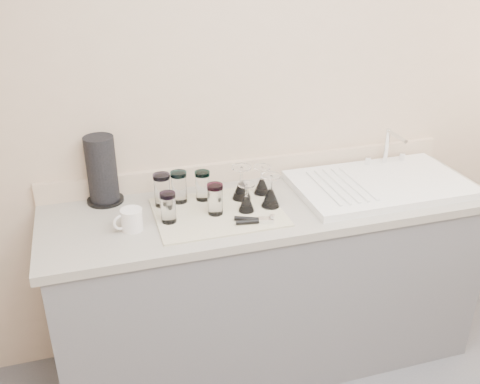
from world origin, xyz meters
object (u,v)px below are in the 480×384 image
object	(u,v)px
goblet_back_right	(262,184)
goblet_front_left	(246,201)
tumbler_cyan	(179,187)
sink_unit	(380,183)
white_mug	(131,220)
tumbler_lavender	(215,199)
goblet_front_right	(271,196)
tumbler_teal	(162,190)
goblet_back_left	(242,188)
paper_towel_roll	(102,171)
tumbler_magenta	(168,207)
tumbler_purple	(203,185)
can_opener	(255,220)

from	to	relation	value
goblet_back_right	goblet_front_left	distance (m)	0.19
tumbler_cyan	sink_unit	bearing A→B (deg)	-6.79
white_mug	tumbler_lavender	bearing A→B (deg)	3.52
tumbler_cyan	goblet_front_right	size ratio (longest dim) A/B	0.96
goblet_front_left	tumbler_teal	bearing A→B (deg)	155.20
sink_unit	tumbler_teal	world-z (taller)	sink_unit
tumbler_lavender	goblet_front_left	xyz separation A→B (m)	(0.14, -0.01, -0.03)
tumbler_cyan	tumbler_lavender	xyz separation A→B (m)	(0.13, -0.16, -0.00)
goblet_front_right	goblet_back_left	bearing A→B (deg)	131.93
goblet_front_left	goblet_front_right	bearing A→B (deg)	5.27
sink_unit	goblet_back_left	bearing A→B (deg)	174.48
goblet_back_left	goblet_front_left	distance (m)	0.12
tumbler_lavender	sink_unit	bearing A→B (deg)	3.05
goblet_back_left	paper_towel_roll	world-z (taller)	paper_towel_roll
goblet_back_right	tumbler_magenta	bearing A→B (deg)	-162.69
white_mug	goblet_back_right	bearing A→B (deg)	13.93
sink_unit	tumbler_purple	world-z (taller)	sink_unit
white_mug	goblet_front_right	bearing A→B (deg)	1.85
sink_unit	tumbler_cyan	distance (m)	0.96
can_opener	goblet_front_left	bearing A→B (deg)	90.33
tumbler_magenta	goblet_back_left	bearing A→B (deg)	18.91
tumbler_lavender	goblet_back_right	bearing A→B (deg)	27.08
goblet_back_right	goblet_back_left	bearing A→B (deg)	-168.34
sink_unit	goblet_front_left	distance (m)	0.70
tumbler_cyan	tumbler_purple	size ratio (longest dim) A/B	1.07
sink_unit	tumbler_teal	bearing A→B (deg)	174.46
goblet_back_right	goblet_front_left	size ratio (longest dim) A/B	1.04
tumbler_cyan	tumbler_magenta	size ratio (longest dim) A/B	1.09
sink_unit	white_mug	bearing A→B (deg)	-176.81
tumbler_teal	tumbler_purple	distance (m)	0.18
goblet_back_right	paper_towel_roll	distance (m)	0.73
sink_unit	tumbler_purple	bearing A→B (deg)	172.85
tumbler_purple	goblet_front_right	distance (m)	0.31
goblet_front_right	white_mug	xyz separation A→B (m)	(-0.61, -0.02, -0.01)
tumbler_cyan	goblet_back_left	xyz separation A→B (m)	(0.28, -0.05, -0.02)
paper_towel_roll	tumbler_teal	bearing A→B (deg)	-27.85
tumbler_teal	sink_unit	bearing A→B (deg)	-5.54
white_mug	tumbler_cyan	bearing A→B (deg)	37.32
tumbler_magenta	goblet_front_right	distance (m)	0.46
goblet_front_left	goblet_front_right	distance (m)	0.12
tumbler_magenta	goblet_back_right	xyz separation A→B (m)	(0.46, 0.14, -0.02)
white_mug	tumbler_magenta	bearing A→B (deg)	3.47
tumbler_teal	goblet_front_right	distance (m)	0.48
tumbler_teal	can_opener	xyz separation A→B (m)	(0.34, -0.27, -0.07)
sink_unit	can_opener	size ratio (longest dim) A/B	4.99
can_opener	tumbler_purple	bearing A→B (deg)	119.61
tumbler_magenta	goblet_back_right	world-z (taller)	goblet_back_right
goblet_front_right	tumbler_magenta	bearing A→B (deg)	-178.71
can_opener	paper_towel_roll	world-z (taller)	paper_towel_roll
sink_unit	can_opener	bearing A→B (deg)	-166.16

